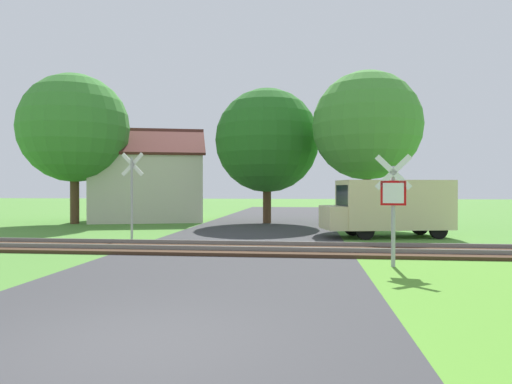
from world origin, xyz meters
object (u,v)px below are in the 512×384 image
object	(u,v)px
tree_center	(267,141)
mail_truck	(390,206)
crossing_sign_far	(132,190)
tree_right	(367,126)
stop_sign_near	(393,201)
house	(149,186)
tree_left	(74,128)

from	to	relation	value
tree_center	mail_truck	size ratio (longest dim) A/B	1.44
crossing_sign_far	tree_right	bearing A→B (deg)	38.17
stop_sign_near	tree_right	size ratio (longest dim) A/B	0.36
stop_sign_near	crossing_sign_far	world-z (taller)	crossing_sign_far
crossing_sign_far	tree_center	size ratio (longest dim) A/B	0.44
stop_sign_near	house	bearing A→B (deg)	-41.90
crossing_sign_far	tree_right	size ratio (longest dim) A/B	0.43
tree_right	mail_truck	xyz separation A→B (m)	(0.37, -4.01, -3.69)
mail_truck	tree_left	bearing A→B (deg)	60.00
crossing_sign_far	tree_center	world-z (taller)	tree_center
tree_center	stop_sign_near	bearing A→B (deg)	-72.69
house	tree_center	bearing A→B (deg)	-25.71
tree_left	mail_truck	xyz separation A→B (m)	(15.80, -5.17, -3.95)
tree_center	tree_left	world-z (taller)	tree_left
stop_sign_near	mail_truck	distance (m)	7.06
tree_left	tree_right	xyz separation A→B (m)	(15.43, -1.16, -0.25)
tree_center	house	bearing A→B (deg)	169.71
stop_sign_near	mail_truck	bearing A→B (deg)	-88.50
house	tree_left	distance (m)	5.32
house	tree_right	distance (m)	13.24
crossing_sign_far	tree_left	distance (m)	10.13
crossing_sign_far	tree_left	world-z (taller)	tree_left
crossing_sign_far	stop_sign_near	bearing A→B (deg)	-24.88
crossing_sign_far	mail_truck	xyz separation A→B (m)	(9.65, 2.17, -0.64)
tree_left	tree_right	size ratio (longest dim) A/B	1.08
house	tree_center	world-z (taller)	tree_center
stop_sign_near	crossing_sign_far	distance (m)	9.77
house	tree_left	bearing A→B (deg)	-152.38
tree_center	tree_left	xyz separation A→B (m)	(-10.37, -1.64, 0.62)
tree_center	crossing_sign_far	bearing A→B (deg)	-115.14
house	mail_truck	distance (m)	15.05
tree_right	mail_truck	distance (m)	5.47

